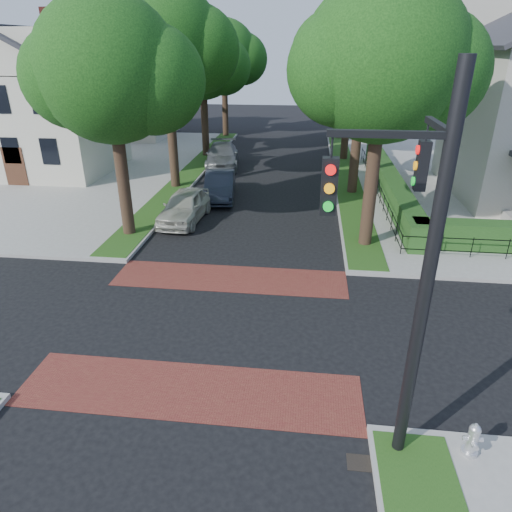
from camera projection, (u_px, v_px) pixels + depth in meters
The scene contains 24 objects.
ground at pixel (214, 324), 14.87m from camera, with size 120.00×120.00×0.00m, color black.
sidewalk_nw at pixel (8, 166), 34.03m from camera, with size 30.00×30.00×0.15m, color gray.
crosswalk_far at pixel (230, 278), 17.76m from camera, with size 9.00×2.20×0.01m, color maroon.
crosswalk_near at pixel (189, 390), 11.99m from camera, with size 9.00×2.20×0.01m, color maroon.
storm_drain at pixel (362, 463), 9.91m from camera, with size 0.65×0.45×0.01m, color black.
grass_strip_ne at pixel (346, 174), 31.45m from camera, with size 1.60×29.80×0.02m, color #153F12.
grass_strip_nw at pixel (193, 170), 32.59m from camera, with size 1.60×29.80×0.02m, color #153F12.
tree_right_near at pixel (386, 63), 17.60m from camera, with size 7.75×6.67×10.66m.
tree_right_mid at pixel (366, 51), 24.66m from camera, with size 8.25×7.09×11.22m.
tree_right_far at pixel (352, 66), 33.21m from camera, with size 7.25×6.23×9.74m.
tree_right_back at pixel (345, 57), 41.17m from camera, with size 7.50×6.45×10.20m.
tree_left_near at pixel (114, 71), 18.91m from camera, with size 7.50×6.45×10.20m.
tree_left_mid at pixel (168, 43), 25.67m from camera, with size 8.00×6.88×11.48m.
tree_left_far at pixel (204, 62), 34.28m from camera, with size 7.00×6.02×9.86m.
tree_left_back at pixel (225, 55), 42.28m from camera, with size 7.75×6.66×10.44m.
hedge_main_road at pixel (390, 183), 27.26m from camera, with size 1.00×18.00×1.20m, color #1C4317.
fence_main_road at pixel (376, 185), 27.41m from camera, with size 0.06×18.00×0.90m, color black, non-canonical shape.
house_left_near at pixel (38, 98), 30.61m from camera, with size 10.00×9.00×10.14m.
house_left_far at pixel (119, 83), 43.23m from camera, with size 10.00×9.00×10.14m.
traffic_signal at pixel (416, 257), 8.40m from camera, with size 2.17×2.00×8.00m.
parked_car_front at pixel (185, 206), 23.27m from camera, with size 1.87×4.64×1.58m, color #B9B8A6.
parked_car_middle at pixel (220, 186), 26.70m from camera, with size 1.65×4.73×1.56m, color #1E232D.
parked_car_rear at pixel (222, 156), 33.76m from camera, with size 2.31×5.68×1.65m, color slate.
fire_hydrant at pixel (473, 440), 9.79m from camera, with size 0.43×0.42×0.85m.
Camera 1 is at (2.84, -12.32, 8.26)m, focal length 32.00 mm.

